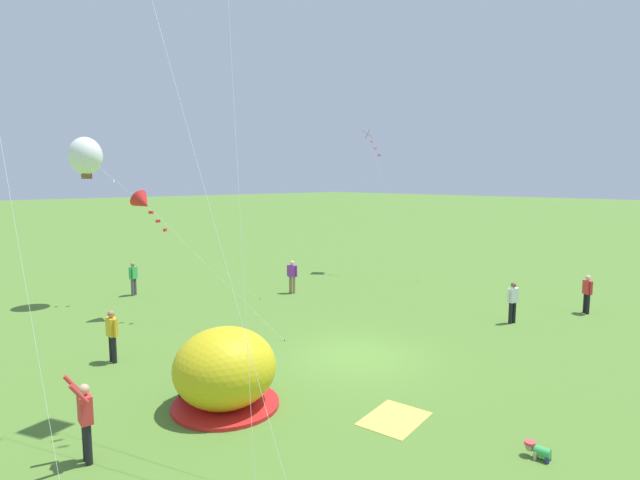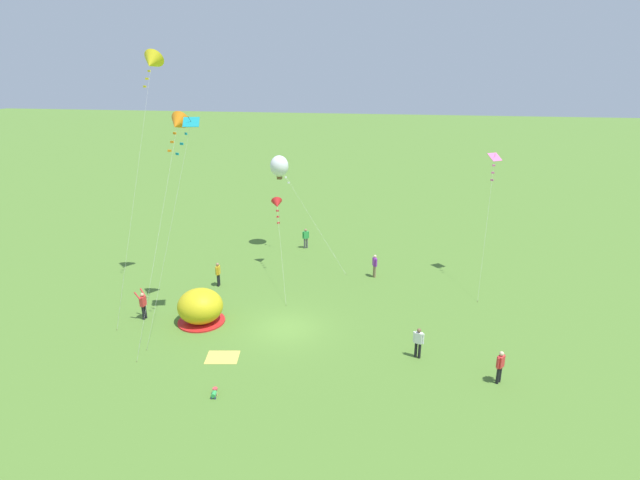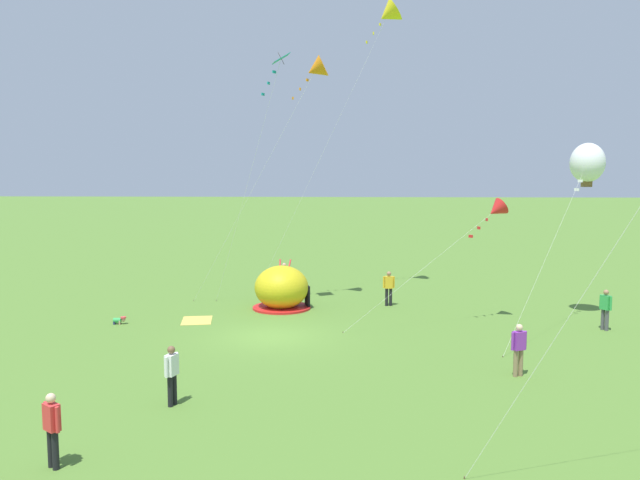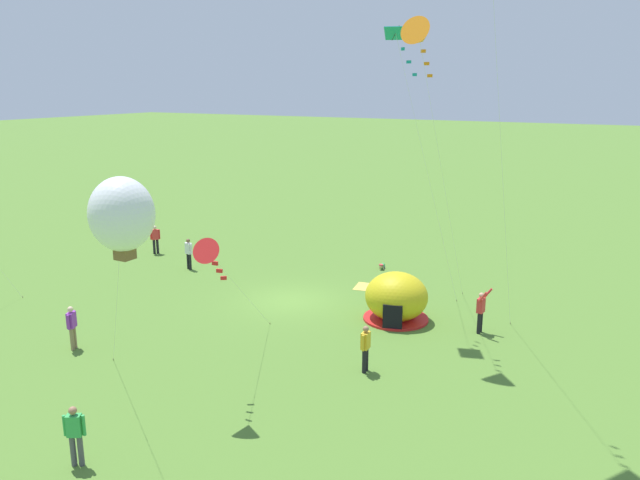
{
  "view_description": "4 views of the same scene",
  "coord_description": "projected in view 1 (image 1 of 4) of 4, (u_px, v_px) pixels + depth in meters",
  "views": [
    {
      "loc": [
        -12.03,
        -10.94,
        5.94
      ],
      "look_at": [
        0.69,
        2.54,
        3.66
      ],
      "focal_mm": 28.0,
      "sensor_mm": 36.0,
      "label": 1
    },
    {
      "loc": [
        6.62,
        -25.25,
        14.42
      ],
      "look_at": [
        0.93,
        5.68,
        3.64
      ],
      "focal_mm": 28.0,
      "sensor_mm": 36.0,
      "label": 2
    },
    {
      "loc": [
        24.32,
        3.28,
        6.53
      ],
      "look_at": [
        1.6,
        2.08,
        4.1
      ],
      "focal_mm": 35.0,
      "sensor_mm": 36.0,
      "label": 3
    },
    {
      "loc": [
        -14.48,
        23.63,
        9.87
      ],
      "look_at": [
        -1.92,
        0.56,
        3.3
      ],
      "focal_mm": 35.0,
      "sensor_mm": 36.0,
      "label": 4
    }
  ],
  "objects": [
    {
      "name": "kite_pink",
      "position": [
        370.0,
        139.0,
        31.39
      ],
      "size": [
        1.33,
        5.19,
        9.05
      ],
      "color": "silver",
      "rests_on": "ground"
    },
    {
      "name": "popup_tent",
      "position": [
        225.0,
        369.0,
        13.01
      ],
      "size": [
        2.81,
        2.81,
        2.1
      ],
      "color": "gold",
      "rests_on": "ground"
    },
    {
      "name": "person_far_back",
      "position": [
        513.0,
        300.0,
        20.53
      ],
      "size": [
        0.57,
        0.34,
        1.72
      ],
      "color": "black",
      "rests_on": "ground"
    },
    {
      "name": "picnic_blanket",
      "position": [
        394.0,
        419.0,
        12.41
      ],
      "size": [
        1.91,
        1.58,
        0.01
      ],
      "primitive_type": "cube",
      "rotation": [
        0.0,
        0.0,
        0.18
      ],
      "color": "gold",
      "rests_on": "ground"
    },
    {
      "name": "kite_white",
      "position": [
        86.0,
        156.0,
        23.14
      ],
      "size": [
        6.99,
        5.7,
        7.87
      ],
      "color": "silver",
      "rests_on": "ground"
    },
    {
      "name": "ground_plane",
      "position": [
        357.0,
        356.0,
        16.82
      ],
      "size": [
        300.0,
        300.0,
        0.0
      ],
      "primitive_type": "plane",
      "color": "#517A2D"
    },
    {
      "name": "toddler_crawling",
      "position": [
        538.0,
        450.0,
        10.64
      ],
      "size": [
        0.3,
        0.55,
        0.32
      ],
      "color": "green",
      "rests_on": "ground"
    },
    {
      "name": "person_flying_kite",
      "position": [
        85.0,
        417.0,
        10.39
      ],
      "size": [
        0.51,
        0.68,
        1.89
      ],
      "color": "black",
      "rests_on": "ground"
    },
    {
      "name": "kite_red",
      "position": [
        143.0,
        202.0,
        21.0
      ],
      "size": [
        2.8,
        7.2,
        5.48
      ],
      "color": "silver",
      "rests_on": "ground"
    },
    {
      "name": "person_strolling",
      "position": [
        587.0,
        292.0,
        22.04
      ],
      "size": [
        0.42,
        0.49,
        1.72
      ],
      "color": "black",
      "rests_on": "ground"
    },
    {
      "name": "person_with_toddler",
      "position": [
        112.0,
        333.0,
        16.15
      ],
      "size": [
        0.26,
        0.59,
        1.72
      ],
      "color": "black",
      "rests_on": "ground"
    },
    {
      "name": "person_watching_sky",
      "position": [
        292.0,
        275.0,
        25.96
      ],
      "size": [
        0.38,
        0.55,
        1.72
      ],
      "color": "#8C7251",
      "rests_on": "ground"
    },
    {
      "name": "person_near_tent",
      "position": [
        133.0,
        277.0,
        25.46
      ],
      "size": [
        0.52,
        0.4,
        1.72
      ],
      "color": "#4C4C51",
      "rests_on": "ground"
    }
  ]
}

